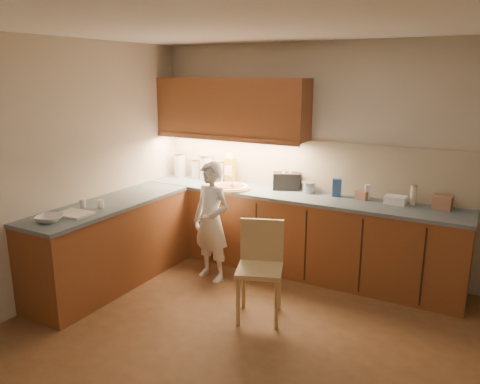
{
  "coord_description": "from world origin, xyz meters",
  "views": [
    {
      "loc": [
        1.58,
        -3.1,
        2.24
      ],
      "look_at": [
        -0.8,
        1.2,
        1.0
      ],
      "focal_mm": 35.0,
      "sensor_mm": 36.0,
      "label": 1
    }
  ],
  "objects_px": {
    "child": "(211,222)",
    "toaster": "(287,181)",
    "oil_jug": "(230,169)",
    "pizza_on_board": "(230,187)",
    "wooden_chair": "(260,262)"
  },
  "relations": [
    {
      "from": "child",
      "to": "toaster",
      "type": "relative_size",
      "value": 3.74
    },
    {
      "from": "oil_jug",
      "to": "toaster",
      "type": "distance_m",
      "value": 0.79
    },
    {
      "from": "pizza_on_board",
      "to": "child",
      "type": "relative_size",
      "value": 0.36
    },
    {
      "from": "child",
      "to": "wooden_chair",
      "type": "relative_size",
      "value": 1.45
    },
    {
      "from": "toaster",
      "to": "pizza_on_board",
      "type": "bearing_deg",
      "value": -174.44
    },
    {
      "from": "pizza_on_board",
      "to": "child",
      "type": "xyz_separation_m",
      "value": [
        0.06,
        -0.52,
        -0.27
      ]
    },
    {
      "from": "oil_jug",
      "to": "toaster",
      "type": "xyz_separation_m",
      "value": [
        0.78,
        -0.02,
        -0.07
      ]
    },
    {
      "from": "oil_jug",
      "to": "toaster",
      "type": "bearing_deg",
      "value": -1.27
    },
    {
      "from": "pizza_on_board",
      "to": "toaster",
      "type": "bearing_deg",
      "value": 27.5
    },
    {
      "from": "wooden_chair",
      "to": "oil_jug",
      "type": "xyz_separation_m",
      "value": [
        -1.09,
        1.3,
        0.56
      ]
    },
    {
      "from": "pizza_on_board",
      "to": "wooden_chair",
      "type": "bearing_deg",
      "value": -47.64
    },
    {
      "from": "wooden_chair",
      "to": "toaster",
      "type": "relative_size",
      "value": 2.57
    },
    {
      "from": "pizza_on_board",
      "to": "oil_jug",
      "type": "xyz_separation_m",
      "value": [
        -0.19,
        0.32,
        0.15
      ]
    },
    {
      "from": "pizza_on_board",
      "to": "oil_jug",
      "type": "height_order",
      "value": "oil_jug"
    },
    {
      "from": "pizza_on_board",
      "to": "wooden_chair",
      "type": "xyz_separation_m",
      "value": [
        0.89,
        -0.98,
        -0.41
      ]
    }
  ]
}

